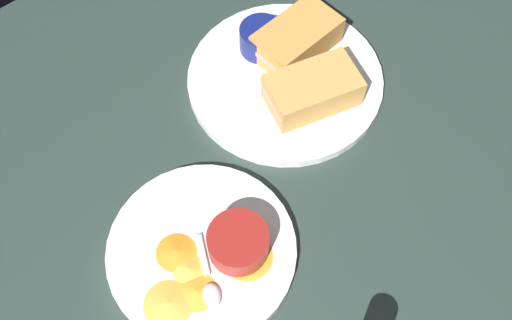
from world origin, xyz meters
The scene contains 10 objects.
ground_plane centered at (0.00, 0.00, -1.50)cm, with size 110.00×110.00×3.00cm, color #283833.
plate_sandwich_main centered at (-9.53, -12.65, 0.80)cm, with size 29.74×29.74×1.60cm, color white.
sandwich_half_near centered at (-9.63, -7.00, 4.00)cm, with size 14.73×11.08×4.80cm.
sandwich_half_far centered at (-14.38, -15.55, 4.00)cm, with size 13.61×8.27×4.80cm.
ramekin_dark_sauce centered at (-10.47, -19.27, 3.82)cm, with size 6.77×6.77×4.15cm.
spoon_by_dark_ramekin centered at (-8.74, -14.11, 1.96)cm, with size 4.55×9.82×0.80cm.
plate_chips_companion centered at (17.04, 0.76, 0.80)cm, with size 24.61×24.61×1.60cm, color white.
ramekin_light_gravy centered at (13.35, 3.84, 3.69)cm, with size 7.86×7.86×3.89cm.
spoon_by_gravy_ramekin centered at (19.31, 5.37, 1.96)cm, with size 5.69×9.50×0.80cm.
plantain_chip_scatter centered at (19.29, 3.40, 1.90)cm, with size 18.71×13.42×0.60cm.
Camera 1 is at (28.55, 25.02, 71.78)cm, focal length 40.45 mm.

